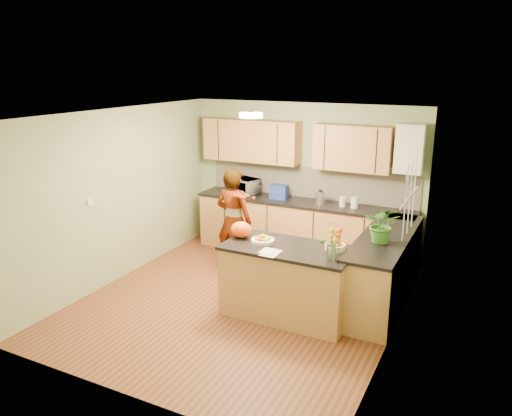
% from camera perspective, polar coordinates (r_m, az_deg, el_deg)
% --- Properties ---
extents(floor, '(4.50, 4.50, 0.00)m').
position_cam_1_polar(floor, '(6.86, -1.69, -10.61)').
color(floor, brown).
rests_on(floor, ground).
extents(ceiling, '(4.00, 4.50, 0.02)m').
position_cam_1_polar(ceiling, '(6.16, -1.88, 10.68)').
color(ceiling, silver).
rests_on(ceiling, wall_back).
extents(wall_back, '(4.00, 0.02, 2.50)m').
position_cam_1_polar(wall_back, '(8.38, 5.53, 3.37)').
color(wall_back, gray).
rests_on(wall_back, floor).
extents(wall_front, '(4.00, 0.02, 2.50)m').
position_cam_1_polar(wall_front, '(4.66, -15.09, -7.56)').
color(wall_front, gray).
rests_on(wall_front, floor).
extents(wall_left, '(0.02, 4.50, 2.50)m').
position_cam_1_polar(wall_left, '(7.52, -15.33, 1.41)').
color(wall_left, gray).
rests_on(wall_left, floor).
extents(wall_right, '(0.02, 4.50, 2.50)m').
position_cam_1_polar(wall_right, '(5.77, 16.04, -3.03)').
color(wall_right, gray).
rests_on(wall_right, floor).
extents(back_counter, '(3.64, 0.62, 0.94)m').
position_cam_1_polar(back_counter, '(8.29, 5.28, -2.37)').
color(back_counter, '#AD7445').
rests_on(back_counter, floor).
extents(right_counter, '(0.62, 2.24, 0.94)m').
position_cam_1_polar(right_counter, '(6.87, 14.44, -6.76)').
color(right_counter, '#AD7445').
rests_on(right_counter, floor).
extents(splashback, '(3.60, 0.02, 0.52)m').
position_cam_1_polar(splashback, '(8.35, 6.12, 2.95)').
color(splashback, beige).
rests_on(splashback, back_counter).
extents(upper_cabinets, '(3.20, 0.34, 0.70)m').
position_cam_1_polar(upper_cabinets, '(8.18, 4.05, 7.37)').
color(upper_cabinets, '#AD7445').
rests_on(upper_cabinets, wall_back).
extents(boiler, '(0.40, 0.30, 0.86)m').
position_cam_1_polar(boiler, '(7.68, 17.20, 6.49)').
color(boiler, white).
rests_on(boiler, wall_back).
extents(window_right, '(0.01, 1.30, 1.05)m').
position_cam_1_polar(window_right, '(6.26, 17.23, 1.21)').
color(window_right, white).
rests_on(window_right, wall_right).
extents(light_switch, '(0.02, 0.09, 0.09)m').
position_cam_1_polar(light_switch, '(7.08, -18.46, 0.68)').
color(light_switch, white).
rests_on(light_switch, wall_left).
extents(ceiling_lamp, '(0.30, 0.30, 0.07)m').
position_cam_1_polar(ceiling_lamp, '(6.43, -0.58, 10.56)').
color(ceiling_lamp, '#FFEABF').
rests_on(ceiling_lamp, ceiling).
extents(peninsula_island, '(1.61, 0.82, 0.92)m').
position_cam_1_polar(peninsula_island, '(6.34, 3.64, -8.33)').
color(peninsula_island, '#AD7445').
rests_on(peninsula_island, floor).
extents(fruit_dish, '(0.30, 0.30, 0.10)m').
position_cam_1_polar(fruit_dish, '(6.29, 0.77, -3.59)').
color(fruit_dish, '#F6E3C5').
rests_on(fruit_dish, peninsula_island).
extents(orange_bowl, '(0.25, 0.25, 0.14)m').
position_cam_1_polar(orange_bowl, '(6.10, 9.05, -4.21)').
color(orange_bowl, '#F6E3C5').
rests_on(orange_bowl, peninsula_island).
extents(flower_vase, '(0.24, 0.24, 0.44)m').
position_cam_1_polar(flower_vase, '(5.71, 8.61, -3.17)').
color(flower_vase, silver).
rests_on(flower_vase, peninsula_island).
extents(orange_bag, '(0.32, 0.28, 0.21)m').
position_cam_1_polar(orange_bag, '(6.45, -1.70, -2.49)').
color(orange_bag, '#F54F14').
rests_on(orange_bag, peninsula_island).
extents(papers, '(0.20, 0.27, 0.01)m').
position_cam_1_polar(papers, '(5.94, 1.69, -5.14)').
color(papers, silver).
rests_on(papers, peninsula_island).
extents(violinist, '(0.62, 0.43, 1.63)m').
position_cam_1_polar(violinist, '(7.52, -2.55, -1.49)').
color(violinist, '#ECB390').
rests_on(violinist, floor).
extents(violin, '(0.68, 0.59, 0.17)m').
position_cam_1_polar(violin, '(7.11, -2.04, 1.58)').
color(violin, '#560F05').
rests_on(violin, violinist).
extents(microwave, '(0.58, 0.47, 0.28)m').
position_cam_1_polar(microwave, '(8.56, -1.36, 2.52)').
color(microwave, white).
rests_on(microwave, back_counter).
extents(blue_box, '(0.30, 0.24, 0.23)m').
position_cam_1_polar(blue_box, '(8.28, 2.63, 1.88)').
color(blue_box, navy).
rests_on(blue_box, back_counter).
extents(kettle, '(0.15, 0.15, 0.28)m').
position_cam_1_polar(kettle, '(7.99, 7.36, 1.23)').
color(kettle, silver).
rests_on(kettle, back_counter).
extents(jar_cream, '(0.12, 0.12, 0.15)m').
position_cam_1_polar(jar_cream, '(7.92, 9.86, 0.71)').
color(jar_cream, '#F6E3C5').
rests_on(jar_cream, back_counter).
extents(jar_white, '(0.13, 0.13, 0.17)m').
position_cam_1_polar(jar_white, '(7.86, 11.20, 0.60)').
color(jar_white, white).
rests_on(jar_white, back_counter).
extents(potted_plant, '(0.46, 0.41, 0.47)m').
position_cam_1_polar(potted_plant, '(6.35, 14.28, -1.85)').
color(potted_plant, '#387A28').
rests_on(potted_plant, right_counter).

